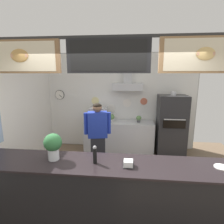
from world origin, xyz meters
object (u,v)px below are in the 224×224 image
Objects in this scene: pizza_oven at (171,126)px; napkin_holder at (128,164)px; shop_worker at (98,138)px; condiment_plate at (222,167)px; pepper_grinder at (95,155)px; potted_sage at (111,117)px; espresso_machine at (99,115)px; potted_oregano at (139,118)px; basil_vase at (53,145)px.

napkin_holder is at bearing -113.26° from pizza_oven.
condiment_plate is at bearing 134.88° from shop_worker.
shop_worker reaches higher than pepper_grinder.
condiment_plate is (0.12, -2.53, 0.17)m from pizza_oven.
potted_sage is at bearing 123.48° from condiment_plate.
pizza_oven is 3.12× the size of espresso_machine.
shop_worker is at bearing 146.36° from condiment_plate.
potted_oregano is 0.97× the size of condiment_plate.
pizza_oven is 9.47× the size of potted_oregano.
shop_worker is 6.29× the size of pepper_grinder.
potted_sage is 1.41× the size of napkin_holder.
potted_oregano is 0.88× the size of potted_sage.
napkin_holder is at bearing -72.10° from espresso_machine.
potted_sage is 2.82m from napkin_holder.
potted_oregano is at bearing 75.20° from pepper_grinder.
potted_sage is 2.73m from pepper_grinder.
espresso_machine is 1.45× the size of basil_vase.
napkin_holder is at bearing -5.07° from basil_vase.
basil_vase is 1.51× the size of pepper_grinder.
shop_worker is at bearing 71.78° from basil_vase.
shop_worker is 1.41m from potted_sage.
shop_worker is 8.73× the size of potted_oregano.
potted_sage is at bearing 5.54° from espresso_machine.
potted_oregano is (-0.87, 0.14, 0.15)m from pizza_oven.
pizza_oven is 2.03m from espresso_machine.
potted_oregano is 2.82m from pepper_grinder.
pepper_grinder reaches higher than potted_sage.
pizza_oven is at bearing -9.33° from potted_oregano.
pepper_grinder reaches higher than condiment_plate.
pepper_grinder is at bearing -81.17° from espresso_machine.
potted_sage is (0.14, 1.40, 0.12)m from shop_worker.
espresso_machine is 2.65m from basil_vase.
pizza_oven is 0.90m from potted_oregano.
shop_worker is 1.38m from basil_vase.
shop_worker reaches higher than basil_vase.
pizza_oven is at bearing 66.74° from napkin_holder.
pepper_grinder is at bearing -121.69° from pizza_oven.
shop_worker is at bearing -144.99° from pizza_oven.
pizza_oven is at bearing 92.63° from condiment_plate.
potted_oregano is at bearing 110.32° from condiment_plate.
pizza_oven reaches higher than shop_worker.
napkin_holder is 0.48m from pepper_grinder.
pepper_grinder is at bearing 87.21° from shop_worker.
napkin_holder reaches higher than potted_sage.
napkin_holder is at bearing 104.54° from shop_worker.
pizza_oven is 3.05m from pepper_grinder.
basil_vase is at bearing 179.97° from condiment_plate.
shop_worker is at bearing 116.01° from napkin_holder.
shop_worker is 1.40m from espresso_machine.
espresso_machine is 2.19× the size of pepper_grinder.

